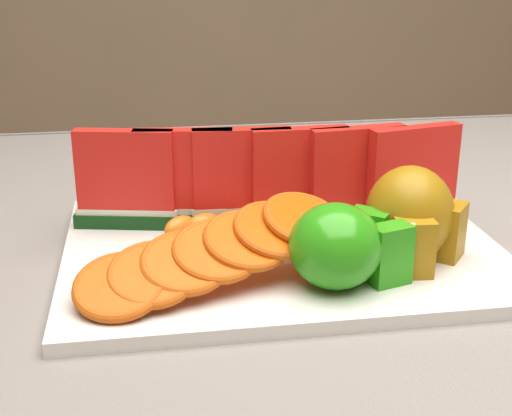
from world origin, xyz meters
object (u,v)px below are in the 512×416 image
apple_cluster (343,246)px  pear_cluster (412,217)px  platter (281,249)px  fork (192,202)px  side_plate (374,153)px

apple_cluster → pear_cluster: 0.08m
pear_cluster → platter: bearing=156.2°
platter → pear_cluster: 0.13m
platter → pear_cluster: (0.11, -0.05, 0.04)m
apple_cluster → fork: bearing=113.8°
platter → side_plate: bearing=58.2°
apple_cluster → fork: apple_cluster is taller
pear_cluster → side_plate: size_ratio=0.51×
fork → platter: bearing=-64.7°
apple_cluster → side_plate: 0.43m
platter → fork: (-0.07, 0.15, -0.00)m
platter → side_plate: 0.36m
pear_cluster → fork: (-0.18, 0.20, -0.05)m
platter → pear_cluster: size_ratio=3.94×
pear_cluster → fork: pear_cluster is taller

